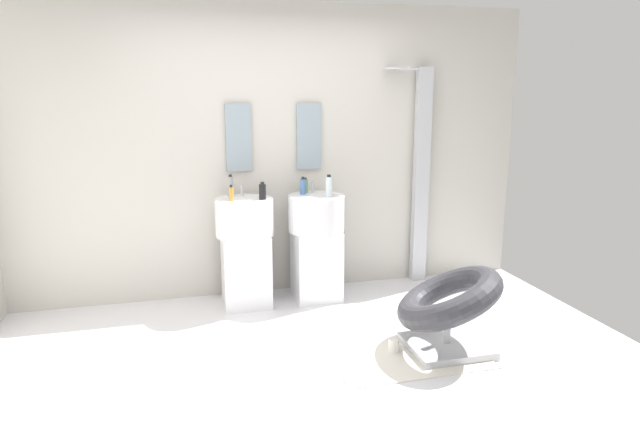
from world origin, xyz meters
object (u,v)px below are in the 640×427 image
soap_bottle_green (305,186)px  soap_bottle_black (262,191)px  soap_bottle_blue (303,186)px  soap_bottle_amber (231,194)px  shower_column (420,172)px  lounge_chair (449,304)px  pedestal_sink_right (316,242)px  soap_bottle_clear (329,186)px  magazine_ochre (438,345)px  soap_bottle_grey (231,186)px  coffee_mug (394,345)px  pedestal_sink_left (245,247)px

soap_bottle_green → soap_bottle_black: bearing=-151.7°
soap_bottle_blue → soap_bottle_amber: soap_bottle_blue is taller
shower_column → lounge_chair: (-0.43, -1.48, -0.73)m
pedestal_sink_right → soap_bottle_black: 0.69m
soap_bottle_black → soap_bottle_clear: soap_bottle_clear is taller
shower_column → magazine_ochre: (-0.48, -1.44, -1.05)m
pedestal_sink_right → shower_column: (1.08, 0.22, 0.56)m
lounge_chair → soap_bottle_blue: 1.67m
shower_column → soap_bottle_grey: 1.81m
pedestal_sink_right → soap_bottle_blue: size_ratio=6.70×
soap_bottle_clear → soap_bottle_green: (-0.15, 0.24, -0.03)m
shower_column → lounge_chair: 1.71m
coffee_mug → soap_bottle_grey: bearing=126.1°
soap_bottle_amber → soap_bottle_blue: bearing=12.6°
pedestal_sink_left → soap_bottle_clear: 0.89m
pedestal_sink_right → soap_bottle_amber: 0.89m
pedestal_sink_left → soap_bottle_blue: bearing=8.5°
lounge_chair → soap_bottle_grey: 2.08m
magazine_ochre → coffee_mug: 0.34m
soap_bottle_clear → soap_bottle_amber: (-0.84, 0.01, -0.03)m
pedestal_sink_left → soap_bottle_green: soap_bottle_green is taller
pedestal_sink_left → lounge_chair: bearing=-44.6°
soap_bottle_black → soap_bottle_green: (0.42, 0.23, -0.01)m
magazine_ochre → soap_bottle_green: soap_bottle_green is taller
soap_bottle_amber → magazine_ochre: bearing=-40.8°
soap_bottle_blue → soap_bottle_clear: (0.19, -0.16, 0.02)m
soap_bottle_clear → soap_bottle_black: bearing=178.5°
shower_column → soap_bottle_grey: (-1.80, -0.07, -0.05)m
shower_column → soap_bottle_green: (-1.14, -0.05, -0.08)m
pedestal_sink_left → soap_bottle_green: size_ratio=7.74×
lounge_chair → soap_bottle_amber: 1.95m
magazine_ochre → soap_bottle_green: 1.82m
soap_bottle_grey → soap_bottle_black: soap_bottle_grey is taller
coffee_mug → soap_bottle_green: size_ratio=0.72×
soap_bottle_grey → soap_bottle_black: 0.32m
soap_bottle_grey → coffee_mug: bearing=-53.9°
magazine_ochre → soap_bottle_grey: (-1.32, 1.37, 1.00)m
pedestal_sink_right → soap_bottle_blue: bearing=141.9°
lounge_chair → coffee_mug: lounge_chair is taller
soap_bottle_clear → soap_bottle_amber: soap_bottle_clear is taller
pedestal_sink_right → soap_bottle_green: bearing=109.3°
magazine_ochre → soap_bottle_green: size_ratio=2.07×
soap_bottle_grey → soap_bottle_amber: 0.21m
pedestal_sink_left → soap_bottle_clear: size_ratio=5.48×
magazine_ochre → soap_bottle_grey: soap_bottle_grey is taller
shower_column → soap_bottle_clear: size_ratio=10.78×
shower_column → soap_bottle_black: 1.59m
pedestal_sink_left → soap_bottle_amber: 0.50m
lounge_chair → soap_bottle_black: soap_bottle_black is taller
coffee_mug → soap_bottle_black: bearing=123.1°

